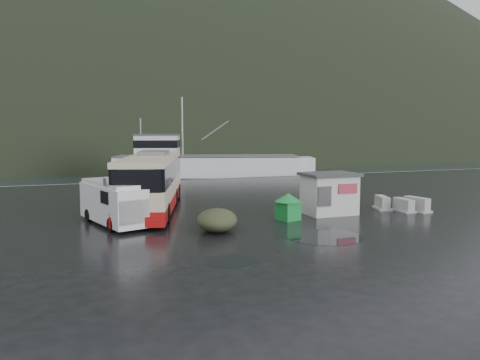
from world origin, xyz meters
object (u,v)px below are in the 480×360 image
object	(u,v)px
coach_bus	(153,210)
ticket_kiosk	(329,214)
jersey_barrier_b	(403,211)
white_van	(115,224)
dome_tent	(217,231)
jersey_barrier_c	(416,211)
jersey_barrier_a	(382,209)
fishing_trawler	(207,171)
waste_bin_right	(333,211)
waste_bin_left	(288,220)

from	to	relation	value
coach_bus	ticket_kiosk	size ratio (longest dim) A/B	4.13
ticket_kiosk	jersey_barrier_b	xyz separation A→B (m)	(4.58, -0.83, 0.00)
ticket_kiosk	white_van	bearing A→B (deg)	174.35
dome_tent	jersey_barrier_c	bearing A→B (deg)	4.79
jersey_barrier_a	jersey_barrier_b	distance (m)	1.30
dome_tent	fishing_trawler	distance (m)	32.40
ticket_kiosk	dome_tent	bearing A→B (deg)	-164.11
coach_bus	jersey_barrier_a	size ratio (longest dim) A/B	7.86
ticket_kiosk	jersey_barrier_a	distance (m)	3.91
dome_tent	ticket_kiosk	distance (m)	7.72
waste_bin_right	fishing_trawler	xyz separation A→B (m)	(0.46, 28.29, 0.00)
jersey_barrier_c	jersey_barrier_a	bearing A→B (deg)	137.22
fishing_trawler	dome_tent	bearing A→B (deg)	-88.32
jersey_barrier_b	jersey_barrier_c	xyz separation A→B (m)	(0.77, -0.22, 0.00)
fishing_trawler	waste_bin_left	bearing A→B (deg)	-80.91
white_van	waste_bin_left	xyz separation A→B (m)	(8.85, -2.00, 0.00)
ticket_kiosk	jersey_barrier_a	bearing A→B (deg)	4.03
coach_bus	waste_bin_right	xyz separation A→B (m)	(10.05, -4.09, 0.00)
white_van	waste_bin_right	world-z (taller)	white_van
ticket_kiosk	jersey_barrier_b	size ratio (longest dim) A/B	1.98
jersey_barrier_b	dome_tent	bearing A→B (deg)	-173.85
ticket_kiosk	jersey_barrier_a	xyz separation A→B (m)	(3.90, 0.28, 0.00)
jersey_barrier_a	fishing_trawler	world-z (taller)	fishing_trawler
waste_bin_right	fishing_trawler	distance (m)	28.30
coach_bus	jersey_barrier_c	distance (m)	15.79
white_van	jersey_barrier_a	xyz separation A→B (m)	(15.78, -0.88, 0.00)
jersey_barrier_a	jersey_barrier_c	distance (m)	1.97
coach_bus	dome_tent	size ratio (longest dim) A/B	4.63
white_van	jersey_barrier_b	size ratio (longest dim) A/B	3.52
jersey_barrier_b	fishing_trawler	size ratio (longest dim) A/B	0.06
white_van	fishing_trawler	world-z (taller)	fishing_trawler
coach_bus	white_van	size ratio (longest dim) A/B	2.33
waste_bin_right	ticket_kiosk	bearing A→B (deg)	-133.63
jersey_barrier_b	jersey_barrier_c	world-z (taller)	jersey_barrier_c
waste_bin_right	jersey_barrier_c	size ratio (longest dim) A/B	0.89
dome_tent	waste_bin_right	bearing A→B (deg)	19.71
white_van	fishing_trawler	xyz separation A→B (m)	(13.10, 27.95, 0.00)
jersey_barrier_c	ticket_kiosk	bearing A→B (deg)	168.85
jersey_barrier_c	coach_bus	bearing A→B (deg)	157.85
ticket_kiosk	jersey_barrier_b	world-z (taller)	ticket_kiosk
coach_bus	waste_bin_left	xyz separation A→B (m)	(6.26, -5.74, 0.00)
waste_bin_right	waste_bin_left	bearing A→B (deg)	-156.50
waste_bin_right	dome_tent	xyz separation A→B (m)	(-8.20, -2.94, 0.00)
waste_bin_left	ticket_kiosk	bearing A→B (deg)	15.50
white_van	ticket_kiosk	distance (m)	11.93
jersey_barrier_b	jersey_barrier_c	bearing A→B (deg)	-16.27
waste_bin_left	waste_bin_right	bearing A→B (deg)	23.50
coach_bus	fishing_trawler	distance (m)	26.39
waste_bin_left	jersey_barrier_b	bearing A→B (deg)	0.05
white_van	dome_tent	size ratio (longest dim) A/B	1.99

